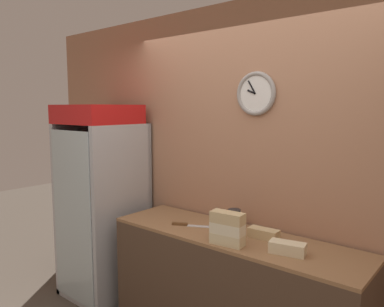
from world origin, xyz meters
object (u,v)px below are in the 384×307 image
Objects in this scene: beverage_cooler at (106,192)px; sandwich_stack_bottom at (227,239)px; sandwich_stack_top at (228,218)px; condiment_jar at (234,218)px; sandwich_stack_middle at (227,228)px; sandwich_flat_left at (264,233)px; sandwich_flat_right at (287,248)px; chefs_knife at (188,225)px.

sandwich_stack_bottom is at bearing -6.50° from beverage_cooler.
sandwich_stack_top is 0.41m from condiment_jar.
sandwich_stack_top is at bearing 180.00° from sandwich_stack_bottom.
condiment_jar is at bearing 116.43° from sandwich_stack_middle.
sandwich_stack_top is at bearing -6.50° from beverage_cooler.
sandwich_stack_middle is at bearing -63.57° from condiment_jar.
sandwich_stack_top is at bearing -63.57° from condiment_jar.
sandwich_flat_left is (0.13, 0.27, -0.16)m from sandwich_stack_top.
beverage_cooler is 7.65× the size of sandwich_flat_right.
condiment_jar is (-0.17, 0.35, -0.12)m from sandwich_stack_top.
sandwich_flat_right reaches higher than sandwich_flat_left.
sandwich_stack_top reaches higher than chefs_knife.
chefs_knife is (-0.48, 0.14, -0.11)m from sandwich_stack_middle.
sandwich_stack_middle is 1.68× the size of condiment_jar.
beverage_cooler is 1.59m from sandwich_stack_middle.
condiment_jar is (-0.17, 0.35, 0.03)m from sandwich_stack_bottom.
sandwich_flat_left is 1.58× the size of condiment_jar.
condiment_jar is at bearing 6.89° from beverage_cooler.
sandwich_stack_middle is at bearing -16.23° from chefs_knife.
sandwich_flat_right is at bearing -31.33° from sandwich_flat_left.
sandwich_stack_bottom is 0.30m from sandwich_flat_left.
sandwich_flat_left reaches higher than chefs_knife.
sandwich_stack_top is 0.34m from sandwich_flat_left.
beverage_cooler is 1.41m from condiment_jar.
beverage_cooler is 7.75× the size of sandwich_stack_middle.
chefs_knife is (-0.48, 0.14, -0.18)m from sandwich_stack_top.
sandwich_flat_right is 1.71× the size of condiment_jar.
sandwich_stack_middle reaches higher than chefs_knife.
sandwich_stack_bottom is at bearing -163.79° from sandwich_flat_right.
sandwich_stack_top reaches higher than sandwich_stack_bottom.
sandwich_stack_top is at bearing -163.79° from sandwich_flat_right.
sandwich_stack_top is (1.58, -0.18, 0.08)m from beverage_cooler.
chefs_knife is 0.38m from condiment_jar.
beverage_cooler is 7.70× the size of sandwich_stack_bottom.
sandwich_stack_bottom is 1.01× the size of sandwich_stack_top.
sandwich_flat_right is at bearing -1.90° from beverage_cooler.
beverage_cooler reaches higher than sandwich_stack_middle.
sandwich_stack_middle reaches higher than sandwich_flat_right.
beverage_cooler is 1.97m from sandwich_flat_right.
beverage_cooler is 13.06× the size of condiment_jar.
sandwich_flat_left is at bearing -13.88° from condiment_jar.
sandwich_stack_middle is at bearing -6.50° from beverage_cooler.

